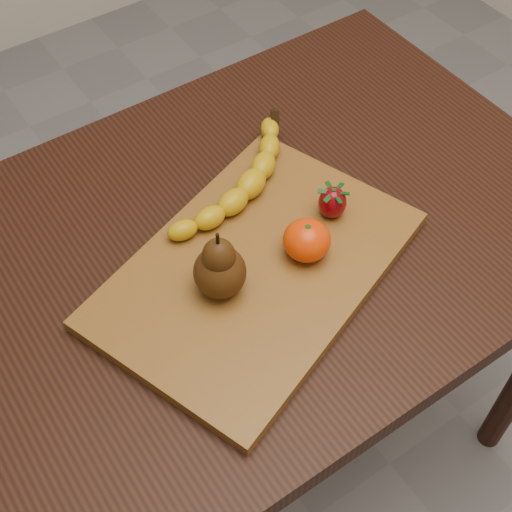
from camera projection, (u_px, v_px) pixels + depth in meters
ground at (256, 440)px, 1.66m from camera, size 3.50×3.50×0.00m
table at (256, 268)px, 1.14m from camera, size 1.00×0.70×0.76m
cutting_board at (256, 269)px, 1.00m from camera, size 0.53×0.44×0.02m
banana at (251, 184)px, 1.06m from camera, size 0.25×0.16×0.04m
pear at (219, 263)px, 0.92m from camera, size 0.08×0.08×0.11m
mandarin at (307, 240)px, 0.98m from camera, size 0.08×0.08×0.06m
strawberry at (332, 202)px, 1.03m from camera, size 0.05×0.05×0.05m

